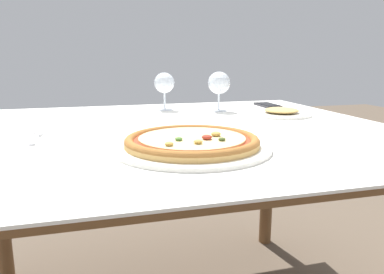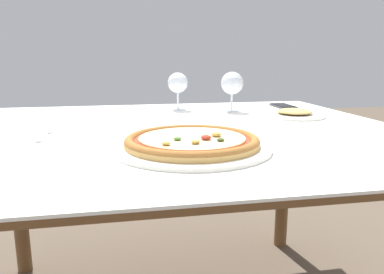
{
  "view_description": "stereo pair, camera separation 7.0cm",
  "coord_description": "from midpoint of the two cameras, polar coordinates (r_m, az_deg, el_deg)",
  "views": [
    {
      "loc": [
        -0.22,
        -1.1,
        0.92
      ],
      "look_at": [
        0.01,
        -0.27,
        0.73
      ],
      "focal_mm": 35.0,
      "sensor_mm": 36.0,
      "label": 1
    },
    {
      "loc": [
        -0.16,
        -1.11,
        0.92
      ],
      "look_at": [
        0.01,
        -0.27,
        0.73
      ],
      "focal_mm": 35.0,
      "sensor_mm": 36.0,
      "label": 2
    }
  ],
  "objects": [
    {
      "name": "fork",
      "position": [
        1.1,
        -24.39,
        -0.08
      ],
      "size": [
        0.03,
        0.17,
        0.0
      ],
      "color": "silver",
      "rests_on": "dining_table"
    },
    {
      "name": "side_plate",
      "position": [
        1.43,
        12.12,
        3.65
      ],
      "size": [
        0.22,
        0.22,
        0.03
      ],
      "color": "white",
      "rests_on": "dining_table"
    },
    {
      "name": "dining_table",
      "position": [
        1.16,
        -5.53,
        -2.08
      ],
      "size": [
        1.42,
        1.19,
        0.7
      ],
      "color": "brown",
      "rests_on": "ground_plane"
    },
    {
      "name": "wine_glass_far_right",
      "position": [
        1.53,
        -5.56,
        8.07
      ],
      "size": [
        0.08,
        0.08,
        0.15
      ],
      "color": "silver",
      "rests_on": "dining_table"
    },
    {
      "name": "wine_glass_far_left",
      "position": [
        1.5,
        2.8,
        8.13
      ],
      "size": [
        0.09,
        0.09,
        0.16
      ],
      "color": "silver",
      "rests_on": "dining_table"
    },
    {
      "name": "cell_phone",
      "position": [
        1.68,
        10.27,
        4.8
      ],
      "size": [
        0.07,
        0.14,
        0.01
      ],
      "color": "#232328",
      "rests_on": "dining_table"
    },
    {
      "name": "pizza_plate",
      "position": [
        0.88,
        -2.26,
        -0.87
      ],
      "size": [
        0.38,
        0.38,
        0.04
      ],
      "color": "white",
      "rests_on": "dining_table"
    }
  ]
}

